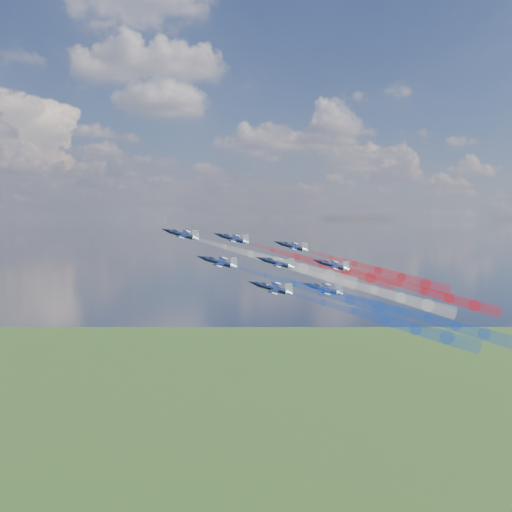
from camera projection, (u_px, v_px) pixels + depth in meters
name	position (u px, v px, depth m)	size (l,w,h in m)	color
jet_lead	(182.00, 235.00, 160.94)	(8.39, 10.49, 2.80)	black
trail_lead	(277.00, 261.00, 159.62)	(3.50, 41.75, 3.50)	white
jet_inner_left	(219.00, 262.00, 149.18)	(8.39, 10.49, 2.80)	black
trail_inner_left	(322.00, 291.00, 147.86)	(3.50, 41.75, 3.50)	blue
jet_inner_right	(233.00, 239.00, 173.15)	(8.39, 10.49, 2.80)	black
trail_inner_right	(321.00, 263.00, 171.84)	(3.50, 41.75, 3.50)	red
jet_outer_left	(272.00, 288.00, 137.29)	(8.39, 10.49, 2.80)	black
trail_outer_left	(385.00, 320.00, 135.97)	(3.50, 41.75, 3.50)	blue
jet_center_third	(276.00, 263.00, 158.66)	(8.39, 10.49, 2.80)	black
trail_center_third	(374.00, 290.00, 157.34)	(3.50, 41.75, 3.50)	white
jet_outer_right	(292.00, 246.00, 179.95)	(8.39, 10.49, 2.80)	black
trail_outer_right	(378.00, 270.00, 178.63)	(3.50, 41.75, 3.50)	red
jet_rear_left	(324.00, 289.00, 150.27)	(8.39, 10.49, 2.80)	black
trail_rear_left	(427.00, 318.00, 148.96)	(3.50, 41.75, 3.50)	blue
jet_rear_right	(332.00, 265.00, 169.28)	(8.39, 10.49, 2.80)	black
trail_rear_right	(424.00, 291.00, 167.97)	(3.50, 41.75, 3.50)	red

